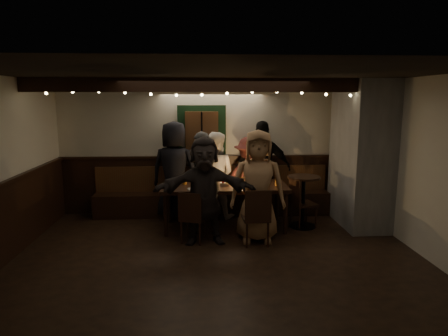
{
  "coord_description": "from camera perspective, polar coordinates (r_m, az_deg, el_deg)",
  "views": [
    {
      "loc": [
        -0.24,
        -5.43,
        2.29
      ],
      "look_at": [
        0.19,
        1.6,
        1.05
      ],
      "focal_mm": 32.0,
      "sensor_mm": 36.0,
      "label": 1
    }
  ],
  "objects": [
    {
      "name": "high_top",
      "position": [
        7.26,
        11.26,
        -3.81
      ],
      "size": [
        0.58,
        0.58,
        0.93
      ],
      "color": "black",
      "rests_on": "ground"
    },
    {
      "name": "person_a",
      "position": [
        7.65,
        -7.08,
        -0.33
      ],
      "size": [
        1.03,
        0.79,
        1.86
      ],
      "primitive_type": "imported",
      "rotation": [
        0.0,
        0.0,
        2.9
      ],
      "color": "black",
      "rests_on": "ground"
    },
    {
      "name": "room",
      "position": [
        7.08,
        7.19,
        0.02
      ],
      "size": [
        6.02,
        5.01,
        2.62
      ],
      "color": "black",
      "rests_on": "ground"
    },
    {
      "name": "person_d",
      "position": [
        7.75,
        3.58,
        -1.29
      ],
      "size": [
        1.05,
        0.66,
        1.55
      ],
      "primitive_type": "imported",
      "rotation": [
        0.0,
        0.0,
        3.06
      ],
      "color": "#4D1E1C",
      "rests_on": "ground"
    },
    {
      "name": "person_g",
      "position": [
        6.4,
        4.82,
        -2.59
      ],
      "size": [
        0.92,
        0.64,
        1.8
      ],
      "primitive_type": "imported",
      "rotation": [
        0.0,
        0.0,
        -0.08
      ],
      "color": "#A77951",
      "rests_on": "ground"
    },
    {
      "name": "chair_end",
      "position": [
        7.26,
        10.74,
        -4.44
      ],
      "size": [
        0.5,
        0.5,
        0.9
      ],
      "color": "black",
      "rests_on": "ground"
    },
    {
      "name": "person_f",
      "position": [
        6.3,
        -2.79,
        -3.22
      ],
      "size": [
        1.59,
        0.53,
        1.71
      ],
      "primitive_type": "imported",
      "rotation": [
        0.0,
        0.0,
        0.01
      ],
      "color": "black",
      "rests_on": "ground"
    },
    {
      "name": "chair_near_left",
      "position": [
        6.36,
        -4.61,
        -6.64
      ],
      "size": [
        0.48,
        0.48,
        0.84
      ],
      "color": "black",
      "rests_on": "ground"
    },
    {
      "name": "chair_near_right",
      "position": [
        6.24,
        4.71,
        -6.61
      ],
      "size": [
        0.43,
        0.43,
        0.91
      ],
      "color": "black",
      "rests_on": "ground"
    },
    {
      "name": "person_e",
      "position": [
        7.79,
        5.55,
        -0.12
      ],
      "size": [
        1.1,
        0.47,
        1.86
      ],
      "primitive_type": "imported",
      "rotation": [
        0.0,
        0.0,
        3.13
      ],
      "color": "black",
      "rests_on": "ground"
    },
    {
      "name": "person_c",
      "position": [
        7.68,
        -1.37,
        -0.99
      ],
      "size": [
        0.95,
        0.82,
        1.66
      ],
      "primitive_type": "imported",
      "rotation": [
        0.0,
        0.0,
        2.87
      ],
      "color": "silver",
      "rests_on": "ground"
    },
    {
      "name": "dining_table",
      "position": [
        7.02,
        0.09,
        -2.99
      ],
      "size": [
        2.19,
        0.94,
        0.95
      ],
      "color": "black",
      "rests_on": "ground"
    },
    {
      "name": "person_b",
      "position": [
        7.71,
        -3.24,
        -0.91
      ],
      "size": [
        0.62,
        0.41,
        1.67
      ],
      "primitive_type": "imported",
      "rotation": [
        0.0,
        0.0,
        3.12
      ],
      "color": "#2C2C2E",
      "rests_on": "ground"
    }
  ]
}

